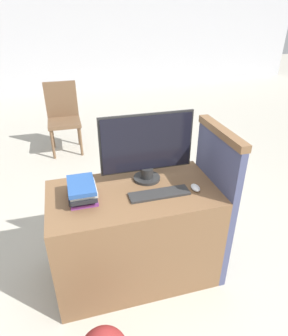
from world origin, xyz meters
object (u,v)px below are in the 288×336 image
(monitor, at_px, (147,147))
(mouse, at_px, (195,188))
(keyboard, at_px, (159,194))
(far_chair, at_px, (63,114))
(book_stack, at_px, (82,191))

(monitor, bearing_deg, mouse, -38.33)
(monitor, relative_size, keyboard, 1.60)
(monitor, xyz_separation_m, far_chair, (-0.54, 2.38, -0.49))
(keyboard, bearing_deg, far_chair, 102.25)
(monitor, relative_size, mouse, 6.91)
(book_stack, distance_m, far_chair, 2.54)
(keyboard, height_order, far_chair, far_chair)
(mouse, relative_size, far_chair, 0.10)
(book_stack, bearing_deg, mouse, -6.47)
(mouse, height_order, far_chair, far_chair)
(mouse, bearing_deg, monitor, 141.67)
(monitor, distance_m, mouse, 0.44)
(mouse, bearing_deg, book_stack, 173.53)
(keyboard, bearing_deg, mouse, -1.17)
(monitor, distance_m, far_chair, 2.49)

